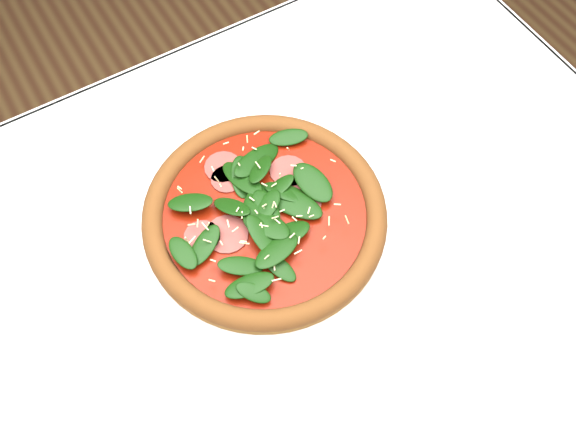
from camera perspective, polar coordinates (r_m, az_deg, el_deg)
ground at (r=1.58m, az=-1.46°, el=-15.71°), size 6.00×6.00×0.00m
dining_table at (r=0.96m, az=-2.33°, el=-6.53°), size 1.21×0.81×0.75m
plate at (r=0.88m, az=-2.05°, el=-0.45°), size 0.38×0.38×0.02m
pizza at (r=0.86m, az=-2.10°, el=0.26°), size 0.39×0.39×0.04m
saucer_far at (r=1.15m, az=5.25°, el=18.19°), size 0.15×0.15×0.01m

